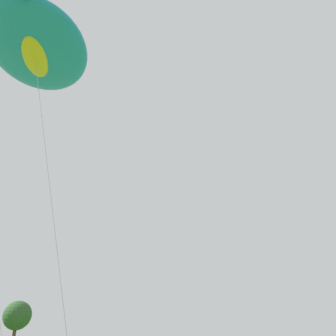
# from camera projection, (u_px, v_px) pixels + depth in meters

# --- Properties ---
(big_show_kite) EXTENTS (13.25, 11.13, 14.90)m
(big_show_kite) POSITION_uv_depth(u_px,v_px,m) (36.00, 43.00, 16.49)
(big_show_kite) COLOR #1E8CBF
(big_show_kite) RESTS_ON ground
(tree_pine_center) EXTENTS (4.29, 4.29, 7.82)m
(tree_pine_center) POSITION_uv_depth(u_px,v_px,m) (17.00, 316.00, 55.38)
(tree_pine_center) COLOR #513823
(tree_pine_center) RESTS_ON ground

